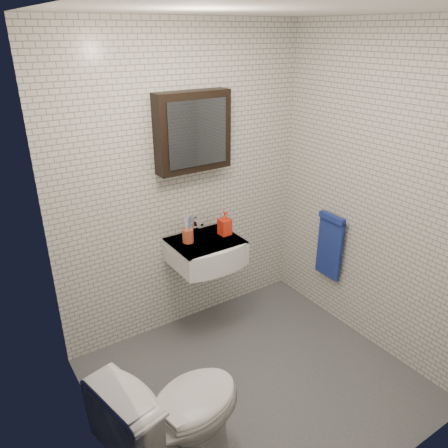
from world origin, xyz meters
name	(u,v)px	position (x,y,z in m)	size (l,w,h in m)	color
ground	(255,382)	(0.00, 0.00, 0.01)	(2.20, 2.00, 0.01)	#4C4F54
room_shell	(262,198)	(0.00, 0.00, 1.47)	(2.22, 2.02, 2.51)	silver
washbasin	(208,252)	(0.05, 0.73, 0.76)	(0.55, 0.50, 0.20)	white
faucet	(195,226)	(0.05, 0.93, 0.92)	(0.06, 0.20, 0.15)	silver
mirror_cabinet	(193,132)	(0.05, 0.93, 1.70)	(0.60, 0.15, 0.60)	black
towel_rail	(330,243)	(1.04, 0.35, 0.72)	(0.09, 0.30, 0.58)	silver
toothbrush_cup	(188,235)	(-0.08, 0.82, 0.91)	(0.11, 0.11, 0.25)	#B24A2C
soap_bottle	(225,223)	(0.24, 0.78, 0.95)	(0.09, 0.09, 0.20)	orange
toilet	(177,416)	(-0.80, -0.31, 0.42)	(0.47, 0.83, 0.85)	silver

